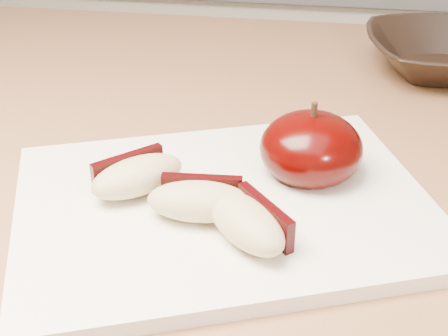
# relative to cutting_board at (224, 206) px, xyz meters

# --- Properties ---
(back_cabinet) EXTENTS (2.40, 0.62, 0.94)m
(back_cabinet) POSITION_rel_cutting_board_xyz_m (-0.07, 0.81, -0.43)
(back_cabinet) COLOR silver
(back_cabinet) RESTS_ON ground
(cutting_board) EXTENTS (0.33, 0.29, 0.01)m
(cutting_board) POSITION_rel_cutting_board_xyz_m (0.00, 0.00, 0.00)
(cutting_board) COLOR white
(cutting_board) RESTS_ON island_counter
(apple_half) EXTENTS (0.08, 0.08, 0.06)m
(apple_half) POSITION_rel_cutting_board_xyz_m (0.06, 0.05, 0.02)
(apple_half) COLOR #2E0100
(apple_half) RESTS_ON cutting_board
(apple_wedge_a) EXTENTS (0.07, 0.07, 0.02)m
(apple_wedge_a) POSITION_rel_cutting_board_xyz_m (-0.06, 0.00, 0.02)
(apple_wedge_a) COLOR tan
(apple_wedge_a) RESTS_ON cutting_board
(apple_wedge_b) EXTENTS (0.07, 0.04, 0.02)m
(apple_wedge_b) POSITION_rel_cutting_board_xyz_m (-0.01, -0.02, 0.02)
(apple_wedge_b) COLOR tan
(apple_wedge_b) RESTS_ON cutting_board
(apple_wedge_c) EXTENTS (0.07, 0.07, 0.02)m
(apple_wedge_c) POSITION_rel_cutting_board_xyz_m (0.02, -0.04, 0.02)
(apple_wedge_c) COLOR tan
(apple_wedge_c) RESTS_ON cutting_board
(bowl) EXTENTS (0.18, 0.18, 0.04)m
(bowl) POSITION_rel_cutting_board_xyz_m (0.18, 0.29, 0.01)
(bowl) COLOR black
(bowl) RESTS_ON island_counter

